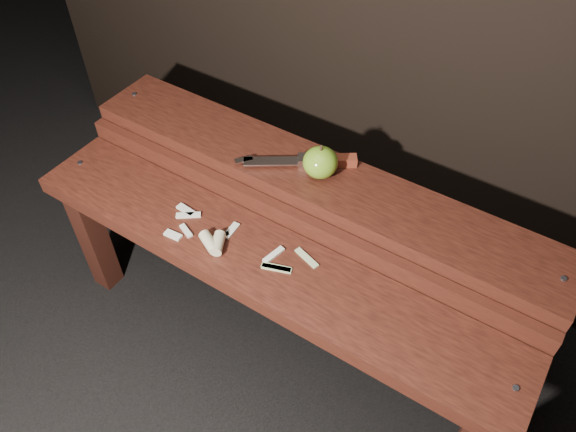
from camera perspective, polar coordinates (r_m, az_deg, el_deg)
The scene contains 6 objects.
ground at distance 1.59m, azimuth -1.21°, elevation -12.51°, with size 60.00×60.00×0.00m, color black.
bench_front_tier at distance 1.27m, azimuth -3.00°, elevation -6.34°, with size 1.20×0.20×0.42m.
bench_rear_tier at distance 1.35m, azimuth 2.45°, elevation 1.70°, with size 1.20×0.21×0.50m.
apple at distance 1.26m, azimuth 3.31°, elevation 5.47°, with size 0.08×0.08×0.08m.
knife at distance 1.30m, azimuth 2.87°, elevation 5.62°, with size 0.25×0.17×0.03m.
apple_scraps at distance 1.25m, azimuth -7.03°, elevation -2.55°, with size 0.37×0.13×0.03m.
Camera 1 is at (0.47, -0.66, 1.37)m, focal length 35.00 mm.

